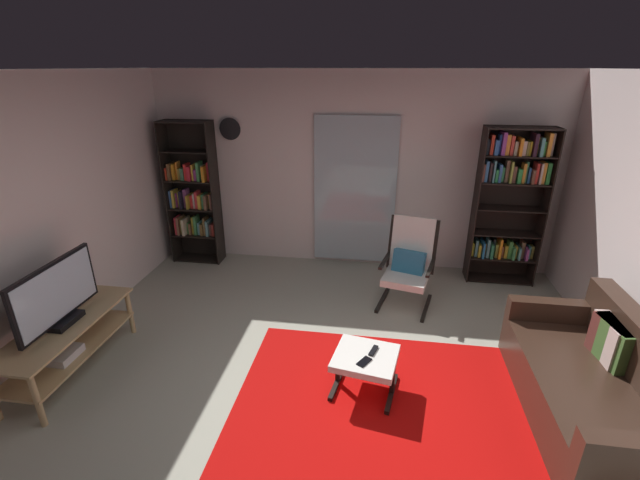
# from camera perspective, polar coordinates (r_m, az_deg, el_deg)

# --- Properties ---
(ground_plane) EXTENTS (7.02, 7.02, 0.00)m
(ground_plane) POSITION_cam_1_polar(r_m,az_deg,el_deg) (3.81, -0.00, -21.28)
(ground_plane) COLOR #A7A593
(wall_back) EXTENTS (5.60, 0.06, 2.60)m
(wall_back) POSITION_cam_1_polar(r_m,az_deg,el_deg) (5.80, 4.29, 9.01)
(wall_back) COLOR silver
(wall_back) RESTS_ON ground
(glass_door_panel) EXTENTS (1.10, 0.01, 2.00)m
(glass_door_panel) POSITION_cam_1_polar(r_m,az_deg,el_deg) (5.79, 4.65, 6.43)
(glass_door_panel) COLOR silver
(area_rug) EXTENTS (2.42, 1.85, 0.01)m
(area_rug) POSITION_cam_1_polar(r_m,az_deg,el_deg) (3.87, 7.98, -20.67)
(area_rug) COLOR #C00A08
(area_rug) RESTS_ON ground
(tv_stand) EXTENTS (0.50, 1.38, 0.51)m
(tv_stand) POSITION_cam_1_polar(r_m,az_deg,el_deg) (4.54, -30.79, -11.47)
(tv_stand) COLOR tan
(tv_stand) RESTS_ON ground
(television) EXTENTS (0.20, 0.95, 0.58)m
(television) POSITION_cam_1_polar(r_m,az_deg,el_deg) (4.35, -31.76, -6.38)
(television) COLOR black
(television) RESTS_ON tv_stand
(bookshelf_near_tv) EXTENTS (0.69, 0.30, 1.97)m
(bookshelf_near_tv) POSITION_cam_1_polar(r_m,az_deg,el_deg) (6.19, -16.60, 5.61)
(bookshelf_near_tv) COLOR black
(bookshelf_near_tv) RESTS_ON ground
(bookshelf_near_sofa) EXTENTS (0.83, 0.30, 1.98)m
(bookshelf_near_sofa) POSITION_cam_1_polar(r_m,az_deg,el_deg) (5.77, 24.06, 5.21)
(bookshelf_near_sofa) COLOR black
(bookshelf_near_sofa) RESTS_ON ground
(leather_sofa) EXTENTS (0.86, 1.76, 0.83)m
(leather_sofa) POSITION_cam_1_polar(r_m,az_deg,el_deg) (4.13, 33.14, -16.02)
(leather_sofa) COLOR #342218
(leather_sofa) RESTS_ON ground
(lounge_armchair) EXTENTS (0.69, 0.76, 1.02)m
(lounge_armchair) POSITION_cam_1_polar(r_m,az_deg,el_deg) (5.04, 11.85, -2.71)
(lounge_armchair) COLOR black
(lounge_armchair) RESTS_ON ground
(ottoman) EXTENTS (0.59, 0.56, 0.36)m
(ottoman) POSITION_cam_1_polar(r_m,az_deg,el_deg) (3.78, 6.08, -15.85)
(ottoman) COLOR white
(ottoman) RESTS_ON ground
(tv_remote) EXTENTS (0.08, 0.15, 0.02)m
(tv_remote) POSITION_cam_1_polar(r_m,az_deg,el_deg) (3.78, 7.16, -14.48)
(tv_remote) COLOR black
(tv_remote) RESTS_ON ottoman
(cell_phone) EXTENTS (0.13, 0.15, 0.01)m
(cell_phone) POSITION_cam_1_polar(r_m,az_deg,el_deg) (3.66, 5.94, -15.91)
(cell_phone) COLOR black
(cell_phone) RESTS_ON ottoman
(wall_clock) EXTENTS (0.29, 0.03, 0.29)m
(wall_clock) POSITION_cam_1_polar(r_m,az_deg,el_deg) (5.97, -11.95, 14.36)
(wall_clock) COLOR silver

